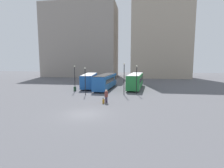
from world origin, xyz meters
TOP-DOWN VIEW (x-y plane):
  - ground_plane at (0.00, 0.00)m, footprint 160.00×160.00m
  - building_block_left at (-16.94, 49.89)m, footprint 27.92×13.87m
  - building_block_right at (13.14, 49.89)m, footprint 20.33×14.62m
  - bus_0 at (-5.11, 19.92)m, footprint 3.83×10.71m
  - bus_1 at (-1.11, 18.52)m, footprint 3.06×12.13m
  - bus_2 at (5.11, 19.73)m, footprint 3.44×11.31m
  - traveler at (1.38, 5.53)m, footprint 0.54×0.54m
  - suitcase at (1.06, 5.12)m, footprint 0.23×0.43m
  - lamp_post_0 at (-6.17, 13.59)m, footprint 0.28×0.28m
  - lamp_post_1 at (-3.24, 10.76)m, footprint 0.28×0.28m
  - lamp_post_2 at (5.42, 12.76)m, footprint 0.28×0.28m
  - lamp_post_3 at (3.32, 11.67)m, footprint 0.28×0.28m
  - trash_bin at (-6.54, 14.50)m, footprint 0.52×0.52m

SIDE VIEW (x-z plane):
  - ground_plane at x=0.00m, z-range 0.00..0.00m
  - suitcase at x=1.06m, z-range -0.13..0.73m
  - trash_bin at x=-6.54m, z-range 0.00..0.85m
  - traveler at x=1.38m, z-range 0.17..2.03m
  - bus_0 at x=-5.11m, z-range 0.13..3.11m
  - bus_1 at x=-1.11m, z-range 0.14..3.16m
  - bus_2 at x=5.11m, z-range 0.14..3.28m
  - lamp_post_1 at x=-3.24m, z-range 0.48..5.22m
  - lamp_post_0 at x=-6.17m, z-range 0.49..5.48m
  - lamp_post_2 at x=5.42m, z-range 0.49..5.58m
  - lamp_post_3 at x=3.32m, z-range 0.50..5.96m
  - building_block_left at x=-16.94m, z-range 0.00..27.31m
  - building_block_right at x=13.14m, z-range 0.00..38.98m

